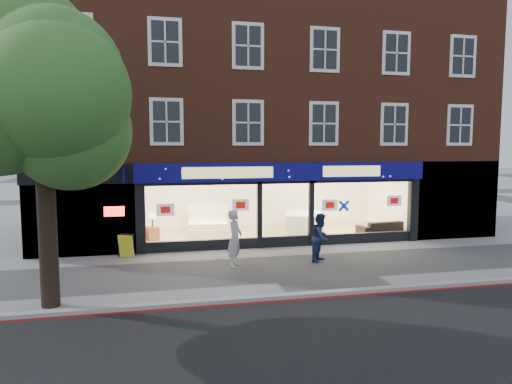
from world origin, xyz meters
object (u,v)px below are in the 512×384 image
object	(u,v)px
pedestrian_grey	(235,238)
mattress_stack	(304,222)
sofa	(382,228)
pedestrian_blue	(321,237)
a_board	(126,246)
display_bed	(208,226)

from	to	relation	value
pedestrian_grey	mattress_stack	bearing A→B (deg)	-9.05
mattress_stack	pedestrian_grey	world-z (taller)	pedestrian_grey
sofa	pedestrian_blue	xyz separation A→B (m)	(-4.06, -3.38, 0.41)
a_board	pedestrian_grey	distance (m)	4.11
mattress_stack	a_board	bearing A→B (deg)	-158.12
pedestrian_blue	mattress_stack	bearing A→B (deg)	29.95
sofa	a_board	world-z (taller)	a_board
sofa	a_board	bearing A→B (deg)	2.69
display_bed	pedestrian_blue	size ratio (longest dim) A/B	1.40
display_bed	pedestrian_blue	distance (m)	6.21
mattress_stack	pedestrian_grey	distance (m)	6.48
mattress_stack	display_bed	bearing A→B (deg)	176.83
mattress_stack	a_board	size ratio (longest dim) A/B	2.99
display_bed	pedestrian_grey	distance (m)	5.32
mattress_stack	a_board	distance (m)	8.18
sofa	a_board	xyz separation A→B (m)	(-10.59, -1.41, 0.00)
pedestrian_grey	pedestrian_blue	bearing A→B (deg)	-59.73
a_board	pedestrian_grey	size ratio (longest dim) A/B	0.45
display_bed	pedestrian_grey	size ratio (longest dim) A/B	1.25
mattress_stack	pedestrian_grey	size ratio (longest dim) A/B	1.34
sofa	pedestrian_grey	distance (m)	7.84
sofa	pedestrian_blue	distance (m)	5.30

